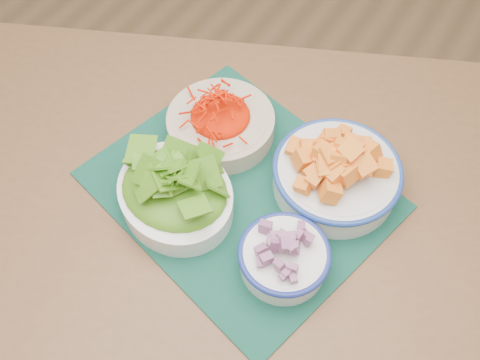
# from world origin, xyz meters

# --- Properties ---
(ground) EXTENTS (4.00, 4.00, 0.00)m
(ground) POSITION_xyz_m (0.00, 0.00, 0.00)
(ground) COLOR #926D47
(ground) RESTS_ON ground
(table) EXTENTS (1.51, 1.30, 0.75)m
(table) POSITION_xyz_m (0.34, 0.08, 0.66)
(table) COLOR brown
(table) RESTS_ON ground
(placemat) EXTENTS (0.58, 0.51, 0.00)m
(placemat) POSITION_xyz_m (0.32, 0.10, 0.75)
(placemat) COLOR #082E24
(placemat) RESTS_ON table
(carrot_bowl) EXTENTS (0.21, 0.21, 0.08)m
(carrot_bowl) POSITION_xyz_m (0.21, 0.19, 0.79)
(carrot_bowl) COLOR #C9B095
(carrot_bowl) RESTS_ON placemat
(squash_bowl) EXTENTS (0.23, 0.23, 0.10)m
(squash_bowl) POSITION_xyz_m (0.46, 0.20, 0.80)
(squash_bowl) COLOR silver
(squash_bowl) RESTS_ON placemat
(lettuce_bowl) EXTENTS (0.27, 0.26, 0.10)m
(lettuce_bowl) POSITION_xyz_m (0.24, 0.02, 0.80)
(lettuce_bowl) COLOR white
(lettuce_bowl) RESTS_ON placemat
(onion_bowl) EXTENTS (0.17, 0.17, 0.07)m
(onion_bowl) POSITION_xyz_m (0.45, 0.01, 0.79)
(onion_bowl) COLOR white
(onion_bowl) RESTS_ON placemat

